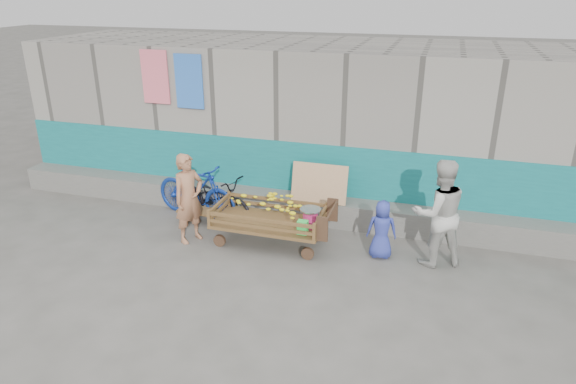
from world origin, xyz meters
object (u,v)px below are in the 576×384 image
(vendor_man, at_px, (189,198))
(child, at_px, (382,229))
(bicycle_blue, at_px, (196,191))
(banana_cart, at_px, (267,212))
(bench, at_px, (207,214))
(woman, at_px, (439,213))
(bicycle_dark, at_px, (214,198))

(vendor_man, distance_m, child, 3.20)
(child, bearing_deg, bicycle_blue, -15.98)
(banana_cart, height_order, bench, banana_cart)
(woman, height_order, child, woman)
(banana_cart, bearing_deg, bench, 163.47)
(woman, bearing_deg, child, -19.75)
(bench, bearing_deg, bicycle_blue, 143.97)
(vendor_man, relative_size, child, 1.60)
(child, relative_size, bicycle_dark, 0.57)
(banana_cart, bearing_deg, child, 2.86)
(woman, relative_size, bicycle_blue, 0.96)
(banana_cart, distance_m, bicycle_blue, 1.71)
(bench, relative_size, vendor_man, 0.69)
(banana_cart, distance_m, bicycle_dark, 1.38)
(bench, height_order, bicycle_dark, bicycle_dark)
(banana_cart, xyz_separation_m, bench, (-1.30, 0.38, -0.38))
(child, bearing_deg, banana_cart, -4.82)
(bicycle_dark, bearing_deg, woman, -79.29)
(banana_cart, xyz_separation_m, bicycle_blue, (-1.60, 0.60, -0.04))
(banana_cart, height_order, bicycle_dark, bicycle_dark)
(child, distance_m, bicycle_blue, 3.52)
(woman, bearing_deg, bicycle_dark, -29.93)
(banana_cart, xyz_separation_m, woman, (2.72, 0.15, 0.28))
(bicycle_dark, bearing_deg, vendor_man, -165.88)
(bicycle_dark, xyz_separation_m, bicycle_blue, (-0.37, 0.00, 0.09))
(woman, height_order, bicycle_dark, woman)
(bicycle_dark, height_order, bicycle_blue, bicycle_blue)
(bench, relative_size, bicycle_blue, 0.60)
(vendor_man, bearing_deg, bench, 28.72)
(woman, bearing_deg, vendor_man, -17.50)
(child, height_order, bicycle_blue, bicycle_blue)
(banana_cart, bearing_deg, vendor_man, -168.41)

